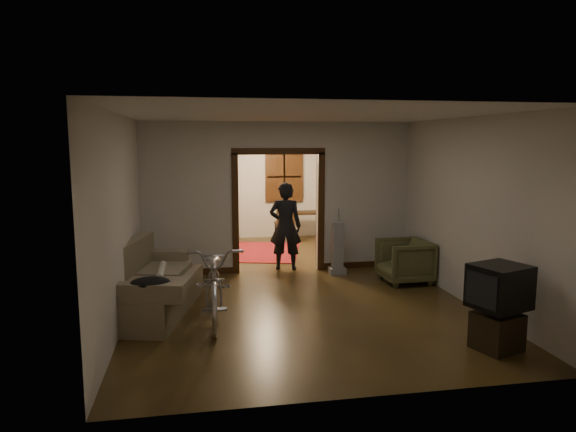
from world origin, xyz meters
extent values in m
cube|color=#362611|center=(0.00, 0.00, 0.00)|extent=(5.00, 8.50, 0.01)
cube|color=white|center=(0.00, 0.00, 2.80)|extent=(5.00, 8.50, 0.01)
cube|color=beige|center=(0.00, 4.25, 1.40)|extent=(5.00, 0.02, 2.80)
cube|color=beige|center=(-2.50, 0.00, 1.40)|extent=(0.02, 8.50, 2.80)
cube|color=beige|center=(2.50, 0.00, 1.40)|extent=(0.02, 8.50, 2.80)
cube|color=beige|center=(0.00, 0.75, 1.40)|extent=(5.00, 0.14, 2.80)
cube|color=#361D0C|center=(0.00, 0.75, 1.10)|extent=(1.74, 0.20, 2.32)
cube|color=black|center=(0.70, 4.21, 1.55)|extent=(0.98, 0.06, 1.28)
sphere|color=#FFE0A5|center=(0.00, 2.50, 2.35)|extent=(0.24, 0.24, 0.24)
cube|color=silver|center=(1.05, 0.68, 1.25)|extent=(0.08, 0.01, 0.12)
cube|color=#696146|center=(-2.15, -1.31, 0.50)|extent=(1.44, 2.32, 0.99)
cylinder|color=beige|center=(-2.05, -1.01, 0.53)|extent=(0.11, 0.86, 0.11)
ellipsoid|color=black|center=(-2.10, -2.22, 0.68)|extent=(0.49, 0.37, 0.14)
imported|color=silver|center=(-1.28, -1.74, 0.55)|extent=(0.78, 2.09, 1.09)
imported|color=#4F502D|center=(2.04, -0.45, 0.38)|extent=(0.86, 0.83, 0.75)
cube|color=black|center=(1.95, -3.41, 0.22)|extent=(0.60, 0.57, 0.44)
cube|color=black|center=(1.95, -3.41, 0.77)|extent=(0.73, 0.69, 0.51)
cube|color=gray|center=(1.04, 0.30, 0.49)|extent=(0.32, 0.27, 0.97)
imported|color=black|center=(0.15, 0.82, 0.84)|extent=(0.69, 0.53, 1.68)
cube|color=maroon|center=(-0.13, 2.44, 0.01)|extent=(2.12, 2.49, 0.02)
cube|color=#1C301E|center=(-1.34, 3.71, 1.01)|extent=(1.11, 0.79, 2.01)
sphere|color=#1E5972|center=(-1.34, 3.71, 1.94)|extent=(0.28, 0.28, 0.28)
cube|color=black|center=(1.24, 3.69, 0.35)|extent=(1.05, 0.76, 0.69)
cube|color=black|center=(0.56, 3.41, 0.48)|extent=(0.50, 0.50, 0.95)
camera|label=1|loc=(-1.49, -8.67, 2.43)|focal=32.00mm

